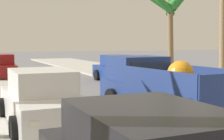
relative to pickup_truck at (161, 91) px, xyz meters
The scene contains 7 objects.
sidewalk_right 7.47m from the pickup_truck, 48.26° to the left, with size 5.37×60.00×0.12m, color #B2AFA8.
curb_right 6.69m from the pickup_truck, 56.54° to the left, with size 0.16×60.00×0.10m, color silver.
pickup_truck is the anchor object (origin of this frame).
car_left_near 13.82m from the pickup_truck, 104.59° to the left, with size 2.18×4.32×1.54m.
car_left_mid 3.60m from the pickup_truck, behind, with size 2.04×4.27×1.54m.
car_right_mid 9.09m from the pickup_truck, 73.05° to the left, with size 2.07×4.28×1.54m.
palm_tree_right_fore 12.25m from the pickup_truck, 55.76° to the left, with size 3.50×3.76×5.65m.
Camera 1 is at (-5.01, -2.23, 2.27)m, focal length 53.35 mm.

